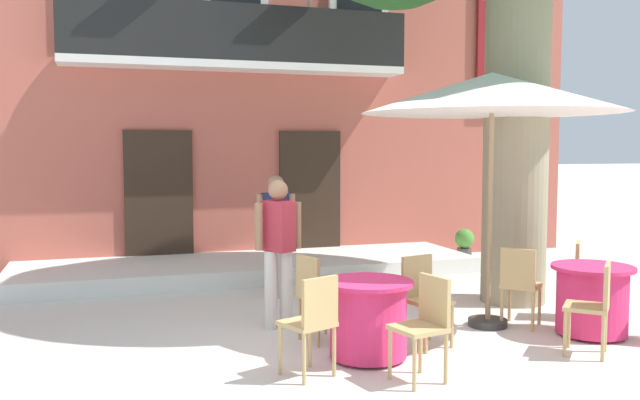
# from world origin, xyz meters

# --- Properties ---
(ground_plane) EXTENTS (120.00, 120.00, 0.00)m
(ground_plane) POSITION_xyz_m (0.00, 0.00, 0.00)
(ground_plane) COLOR silver
(building_facade) EXTENTS (13.00, 5.09, 7.50)m
(building_facade) POSITION_xyz_m (0.03, 6.99, 3.75)
(building_facade) COLOR #BC5B4C
(building_facade) RESTS_ON ground
(entrance_step_platform) EXTENTS (7.17, 1.94, 0.25)m
(entrance_step_platform) POSITION_xyz_m (0.03, 4.03, 0.12)
(entrance_step_platform) COLOR silver
(entrance_step_platform) RESTS_ON ground
(cafe_table_near_tree) EXTENTS (0.86, 0.86, 0.76)m
(cafe_table_near_tree) POSITION_xyz_m (2.82, -0.48, 0.39)
(cafe_table_near_tree) COLOR #E52D66
(cafe_table_near_tree) RESTS_ON ground
(cafe_chair_near_tree_0) EXTENTS (0.57, 0.57, 0.91)m
(cafe_chair_near_tree_0) POSITION_xyz_m (2.35, -1.07, 0.53)
(cafe_chair_near_tree_0) COLOR tan
(cafe_chair_near_tree_0) RESTS_ON ground
(cafe_chair_near_tree_2) EXTENTS (0.56, 0.56, 0.91)m
(cafe_chair_near_tree_2) POSITION_xyz_m (3.25, 0.14, 0.53)
(cafe_chair_near_tree_2) COLOR tan
(cafe_chair_near_tree_2) RESTS_ON ground
(cafe_chair_near_tree_3) EXTENTS (0.57, 0.57, 0.91)m
(cafe_chair_near_tree_3) POSITION_xyz_m (2.25, 0.02, 0.53)
(cafe_chair_near_tree_3) COLOR tan
(cafe_chair_near_tree_3) RESTS_ON ground
(cafe_table_middle) EXTENTS (0.86, 0.86, 0.76)m
(cafe_table_middle) POSITION_xyz_m (0.22, -0.48, 0.39)
(cafe_table_middle) COLOR #E52D66
(cafe_table_middle) RESTS_ON ground
(cafe_chair_middle_0) EXTENTS (0.48, 0.48, 0.91)m
(cafe_chair_middle_0) POSITION_xyz_m (0.93, -0.23, 0.53)
(cafe_chair_middle_0) COLOR tan
(cafe_chair_middle_0) RESTS_ON ground
(cafe_chair_middle_1) EXTENTS (0.50, 0.50, 0.91)m
(cafe_chair_middle_1) POSITION_xyz_m (-0.08, 0.21, 0.53)
(cafe_chair_middle_1) COLOR tan
(cafe_chair_middle_1) RESTS_ON ground
(cafe_chair_middle_2) EXTENTS (0.52, 0.52, 0.91)m
(cafe_chair_middle_2) POSITION_xyz_m (-0.45, -0.83, 0.53)
(cafe_chair_middle_2) COLOR tan
(cafe_chair_middle_2) RESTS_ON ground
(cafe_chair_middle_3) EXTENTS (0.48, 0.48, 0.91)m
(cafe_chair_middle_3) POSITION_xyz_m (0.46, -1.20, 0.53)
(cafe_chair_middle_3) COLOR tan
(cafe_chair_middle_3) RESTS_ON ground
(cafe_umbrella) EXTENTS (2.90, 2.90, 2.85)m
(cafe_umbrella) POSITION_xyz_m (1.96, 0.20, 2.61)
(cafe_umbrella) COLOR #997A56
(cafe_umbrella) RESTS_ON ground
(ground_planter_right) EXTENTS (0.33, 0.33, 0.58)m
(ground_planter_right) POSITION_xyz_m (3.96, 4.18, 0.32)
(ground_planter_right) COLOR #47423D
(ground_planter_right) RESTS_ON ground
(pedestrian_near_entrance) EXTENTS (0.53, 0.36, 1.65)m
(pedestrian_near_entrance) POSITION_xyz_m (0.03, 2.31, 0.93)
(pedestrian_near_entrance) COLOR silver
(pedestrian_near_entrance) RESTS_ON ground
(pedestrian_mid_plaza) EXTENTS (0.53, 0.40, 1.66)m
(pedestrian_mid_plaza) POSITION_xyz_m (-0.32, 0.85, 0.94)
(pedestrian_mid_plaza) COLOR silver
(pedestrian_mid_plaza) RESTS_ON ground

